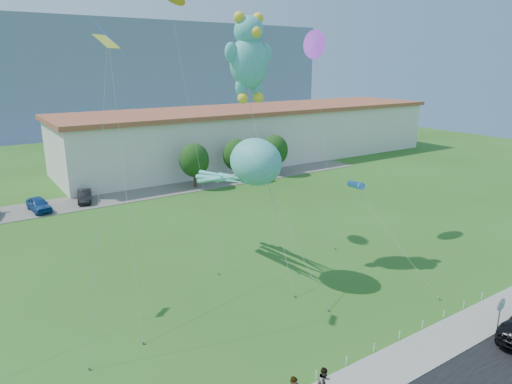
# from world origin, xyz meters

# --- Properties ---
(ground) EXTENTS (160.00, 160.00, 0.00)m
(ground) POSITION_xyz_m (0.00, 0.00, 0.00)
(ground) COLOR #2A5518
(ground) RESTS_ON ground
(parking_strip) EXTENTS (70.00, 6.00, 0.06)m
(parking_strip) POSITION_xyz_m (0.00, 35.00, 0.03)
(parking_strip) COLOR #59544C
(parking_strip) RESTS_ON ground
(hill_ridge) EXTENTS (160.00, 50.00, 25.00)m
(hill_ridge) POSITION_xyz_m (0.00, 120.00, 12.50)
(hill_ridge) COLOR slate
(hill_ridge) RESTS_ON ground
(warehouse) EXTENTS (61.00, 15.00, 8.20)m
(warehouse) POSITION_xyz_m (26.00, 44.00, 4.12)
(warehouse) COLOR beige
(warehouse) RESTS_ON ground
(stop_sign) EXTENTS (0.80, 0.07, 2.50)m
(stop_sign) POSITION_xyz_m (9.50, -4.21, 1.87)
(stop_sign) COLOR slate
(stop_sign) RESTS_ON ground
(rope_fence) EXTENTS (26.05, 0.05, 0.50)m
(rope_fence) POSITION_xyz_m (0.00, -1.30, 0.25)
(rope_fence) COLOR white
(rope_fence) RESTS_ON ground
(tree_near) EXTENTS (3.60, 3.60, 5.47)m
(tree_near) POSITION_xyz_m (10.00, 34.00, 3.39)
(tree_near) COLOR #3F2B19
(tree_near) RESTS_ON ground
(tree_mid) EXTENTS (3.60, 3.60, 5.47)m
(tree_mid) POSITION_xyz_m (16.00, 34.00, 3.39)
(tree_mid) COLOR #3F2B19
(tree_mid) RESTS_ON ground
(tree_far) EXTENTS (3.60, 3.60, 5.47)m
(tree_far) POSITION_xyz_m (22.00, 34.00, 3.39)
(tree_far) COLOR #3F2B19
(tree_far) RESTS_ON ground
(pedestrian_right) EXTENTS (0.81, 0.67, 1.53)m
(pedestrian_right) POSITION_xyz_m (-1.61, -2.51, 0.87)
(pedestrian_right) COLOR gray
(pedestrian_right) RESTS_ON sidewalk
(parked_car_blue) EXTENTS (2.21, 4.33, 1.41)m
(parked_car_blue) POSITION_xyz_m (-7.62, 34.24, 0.77)
(parked_car_blue) COLOR navy
(parked_car_blue) RESTS_ON parking_strip
(parked_car_black) EXTENTS (2.30, 4.14, 1.29)m
(parked_car_black) POSITION_xyz_m (-2.90, 34.96, 0.71)
(parked_car_black) COLOR black
(parked_car_black) RESTS_ON parking_strip
(octopus_kite) EXTENTS (3.10, 12.70, 10.01)m
(octopus_kite) POSITION_xyz_m (2.42, 10.23, 7.79)
(octopus_kite) COLOR teal
(octopus_kite) RESTS_ON ground
(teddy_bear_kite) EXTENTS (3.76, 7.82, 17.99)m
(teddy_bear_kite) POSITION_xyz_m (3.86, 12.12, 15.16)
(teddy_bear_kite) COLOR teal
(teddy_bear_kite) RESTS_ON ground
(small_kite_yellow) EXTENTS (4.06, 4.61, 16.16)m
(small_kite_yellow) POSITION_xyz_m (-6.99, 8.86, 13.64)
(small_kite_yellow) COLOR yellow
(small_kite_yellow) RESTS_ON ground
(small_kite_purple) EXTENTS (1.80, 4.84, 16.86)m
(small_kite_purple) POSITION_xyz_m (11.38, 14.02, 15.82)
(small_kite_purple) COLOR purple
(small_kite_purple) RESTS_ON ground
(small_kite_blue) EXTENTS (3.44, 10.91, 17.06)m
(small_kite_blue) POSITION_xyz_m (-4.48, 15.99, 15.97)
(small_kite_blue) COLOR blue
(small_kite_blue) RESTS_ON ground
(small_kite_cyan) EXTENTS (0.82, 8.54, 6.57)m
(small_kite_cyan) POSITION_xyz_m (10.11, 7.43, 6.08)
(small_kite_cyan) COLOR #2E78CF
(small_kite_cyan) RESTS_ON ground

